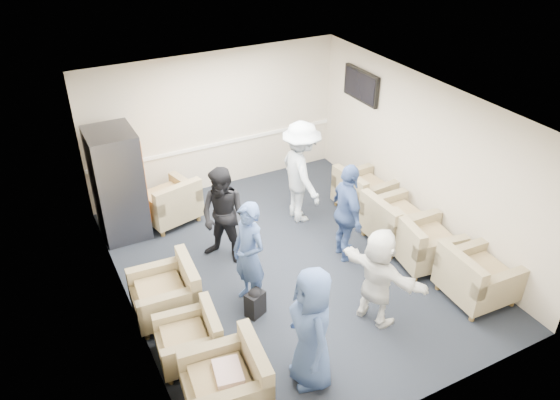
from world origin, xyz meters
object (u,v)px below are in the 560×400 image
armchair_right_midfar (394,223)px  person_front_left (312,328)px  vending_machine (118,184)px  person_back_right (301,172)px  armchair_right_far (362,193)px  armchair_corner (170,204)px  person_back_left (224,216)px  armchair_left_mid (192,340)px  person_front_right (378,277)px  armchair_left_near (230,384)px  armchair_left_far (169,294)px  person_mid_left (249,255)px  armchair_right_midnear (422,244)px  person_mid_right (347,213)px  armchair_right_near (475,279)px

armchair_right_midfar → person_front_left: (-2.72, -1.90, 0.46)m
armchair_right_midfar → vending_machine: size_ratio=0.49×
person_back_right → armchair_right_far: bearing=-98.5°
armchair_corner → person_back_left: 1.61m
armchair_left_mid → person_front_right: size_ratio=0.58×
armchair_corner → person_back_right: (2.11, -0.98, 0.57)m
armchair_left_near → armchair_corner: armchair_corner is taller
armchair_left_far → armchair_right_midfar: armchair_right_midfar is taller
armchair_corner → person_mid_left: person_mid_left is taller
armchair_left_near → armchair_right_midfar: bearing=122.1°
armchair_left_near → armchair_corner: 4.21m
armchair_left_mid → person_back_left: (1.20, 1.78, 0.51)m
armchair_left_far → person_back_right: 3.22m
armchair_left_mid → armchair_right_midfar: bearing=110.1°
armchair_left_near → person_front_left: (1.03, -0.08, 0.47)m
armchair_left_mid → armchair_right_midnear: size_ratio=0.82×
person_back_left → person_front_right: 2.60m
armchair_left_far → armchair_right_midfar: size_ratio=0.99×
person_back_right → person_mid_right: (0.07, -1.36, -0.09)m
armchair_right_far → person_front_right: bearing=144.3°
armchair_left_mid → armchair_right_near: armchair_right_near is taller
armchair_right_midfar → person_back_right: (-1.03, 1.37, 0.56)m
armchair_left_far → person_mid_right: 2.98m
armchair_left_far → person_front_right: 2.91m
armchair_left_near → armchair_right_far: bearing=133.2°
armchair_right_midfar → person_front_left: 3.35m
armchair_left_mid → person_mid_left: (1.12, 0.68, 0.51)m
armchair_right_midnear → armchair_right_midfar: size_ratio=1.10×
armchair_left_mid → armchair_right_midnear: bearing=100.0°
armchair_left_mid → person_mid_right: (2.93, 0.92, 0.53)m
armchair_left_far → person_back_left: size_ratio=0.57×
armchair_left_near → person_mid_right: (2.79, 1.83, 0.48)m
person_back_left → person_back_right: (1.67, 0.51, 0.12)m
armchair_left_far → armchair_right_near: bearing=70.7°
person_back_right → armchair_corner: bearing=70.2°
person_back_left → person_back_right: 1.75m
armchair_right_midfar → vending_machine: vending_machine is taller
armchair_left_mid → armchair_right_midnear: 3.92m
armchair_left_near → person_back_right: person_back_right is taller
armchair_left_near → armchair_left_mid: armchair_left_near is taller
armchair_right_far → person_back_right: bearing=71.9°
armchair_right_midnear → armchair_right_midfar: 0.70m
person_back_left → armchair_right_far: bearing=57.4°
armchair_left_mid → armchair_right_near: 4.11m
armchair_right_near → armchair_right_far: size_ratio=1.00×
armchair_left_near → armchair_right_near: armchair_right_near is taller
armchair_corner → armchair_right_near: bearing=115.2°
person_front_left → person_front_right: person_front_left is taller
armchair_right_midfar → armchair_left_far: bearing=89.2°
armchair_right_midnear → vending_machine: vending_machine is taller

